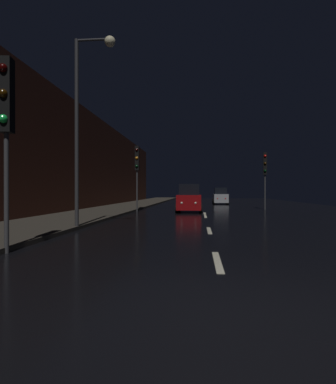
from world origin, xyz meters
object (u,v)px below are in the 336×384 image
traffic_light_near_left (6,111)px  car_distant_taillights (220,197)px  traffic_light_far_right (265,168)px  traffic_light_far_left (137,164)px  streetlamp_overhead (87,104)px  car_approaching_headlights (189,199)px

traffic_light_near_left → car_distant_taillights: (7.49, 31.68, -2.72)m
traffic_light_far_right → car_distant_taillights: 11.93m
traffic_light_far_left → streetlamp_overhead: streetlamp_overhead is taller
traffic_light_near_left → traffic_light_far_left: (0.10, 17.08, 0.09)m
streetlamp_overhead → car_distant_taillights: bearing=74.9°
traffic_light_near_left → streetlamp_overhead: (0.33, 5.07, 1.53)m
streetlamp_overhead → car_approaching_headlights: size_ratio=1.89×
traffic_light_far_right → car_approaching_headlights: bearing=-53.2°
streetlamp_overhead → car_approaching_headlights: bearing=71.9°
traffic_light_near_left → car_distant_taillights: size_ratio=1.26×
traffic_light_near_left → traffic_light_far_left: bearing=171.4°
streetlamp_overhead → traffic_light_near_left: bearing=-93.7°
car_distant_taillights → traffic_light_far_right: bearing=-165.0°
streetlamp_overhead → car_distant_taillights: 27.88m
car_distant_taillights → streetlamp_overhead: bearing=164.9°
traffic_light_far_left → car_distant_taillights: traffic_light_far_left is taller
car_approaching_headlights → traffic_light_far_right: bearing=119.6°
traffic_light_near_left → car_approaching_headlights: 17.56m
car_approaching_headlights → traffic_light_far_left: bearing=-93.4°
traffic_light_near_left → traffic_light_far_right: 22.98m
traffic_light_near_left → streetlamp_overhead: size_ratio=0.63×
traffic_light_near_left → car_distant_taillights: 32.66m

